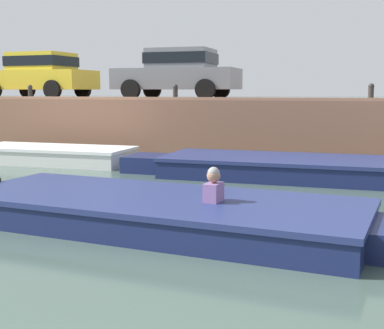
% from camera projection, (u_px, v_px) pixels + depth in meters
% --- Properties ---
extents(ground_plane, '(400.00, 400.00, 0.00)m').
position_uv_depth(ground_plane, '(226.00, 222.00, 8.03)').
color(ground_plane, '#42564C').
extents(far_quay_wall, '(60.00, 6.00, 1.71)m').
position_uv_depth(far_quay_wall, '(310.00, 126.00, 16.76)').
color(far_quay_wall, brown).
rests_on(far_quay_wall, ground).
extents(far_wall_coping, '(60.00, 0.24, 0.08)m').
position_uv_depth(far_wall_coping, '(297.00, 99.00, 13.96)').
color(far_wall_coping, '#9F6C52').
rests_on(far_wall_coping, far_quay_wall).
extents(boat_moored_west_white, '(5.30, 1.88, 0.46)m').
position_uv_depth(boat_moored_west_white, '(46.00, 155.00, 14.65)').
color(boat_moored_west_white, white).
rests_on(boat_moored_west_white, ground).
extents(boat_moored_central_navy, '(6.78, 2.39, 0.47)m').
position_uv_depth(boat_moored_central_navy, '(275.00, 167.00, 12.22)').
color(boat_moored_central_navy, navy).
rests_on(boat_moored_central_navy, ground).
extents(motorboat_passing, '(7.37, 2.72, 0.93)m').
position_uv_depth(motorboat_passing, '(174.00, 213.00, 7.67)').
color(motorboat_passing, navy).
rests_on(motorboat_passing, ground).
extents(car_leftmost_yellow, '(3.86, 2.03, 1.54)m').
position_uv_depth(car_leftmost_yellow, '(40.00, 73.00, 18.33)').
color(car_leftmost_yellow, yellow).
rests_on(car_leftmost_yellow, far_quay_wall).
extents(car_left_inner_grey, '(3.88, 2.06, 1.54)m').
position_uv_depth(car_left_inner_grey, '(179.00, 72.00, 16.62)').
color(car_left_inner_grey, slate).
rests_on(car_left_inner_grey, far_quay_wall).
extents(mooring_bollard_west, '(0.15, 0.15, 0.45)m').
position_uv_depth(mooring_bollard_west, '(30.00, 91.00, 16.86)').
color(mooring_bollard_west, '#2D2B28').
rests_on(mooring_bollard_west, far_quay_wall).
extents(mooring_bollard_mid, '(0.15, 0.15, 0.45)m').
position_uv_depth(mooring_bollard_mid, '(175.00, 91.00, 15.21)').
color(mooring_bollard_mid, '#2D2B28').
rests_on(mooring_bollard_mid, far_quay_wall).
extents(mooring_bollard_east, '(0.15, 0.15, 0.45)m').
position_uv_depth(mooring_bollard_east, '(371.00, 91.00, 13.44)').
color(mooring_bollard_east, '#2D2B28').
rests_on(mooring_bollard_east, far_quay_wall).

